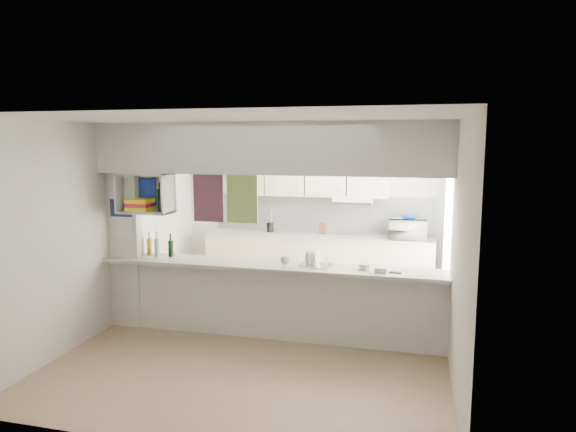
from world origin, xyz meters
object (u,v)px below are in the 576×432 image
(bowl, at_px, (409,217))
(dish_rack, at_px, (316,259))
(wine_bottles, at_px, (153,247))
(microwave, at_px, (407,229))

(bowl, bearing_deg, dish_rack, -117.46)
(wine_bottles, bearing_deg, microwave, 32.89)
(wine_bottles, bearing_deg, dish_rack, 0.16)
(bowl, xyz_separation_m, wine_bottles, (-3.16, -2.00, -0.22))
(dish_rack, bearing_deg, bowl, 71.82)
(microwave, xyz_separation_m, bowl, (0.02, -0.02, 0.18))
(dish_rack, bearing_deg, microwave, 72.63)
(bowl, height_order, dish_rack, bowl)
(microwave, height_order, dish_rack, microwave)
(dish_rack, relative_size, wine_bottles, 0.79)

